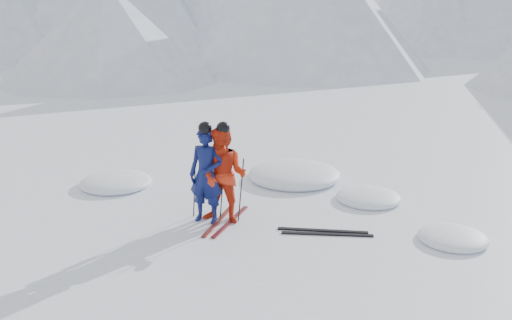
# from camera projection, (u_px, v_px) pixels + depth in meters

# --- Properties ---
(ground) EXTENTS (160.00, 160.00, 0.00)m
(ground) POSITION_uv_depth(u_px,v_px,m) (339.00, 227.00, 10.42)
(ground) COLOR white
(ground) RESTS_ON ground
(skier_blue) EXTENTS (0.74, 0.54, 1.90)m
(skier_blue) POSITION_uv_depth(u_px,v_px,m) (206.00, 175.00, 10.48)
(skier_blue) COLOR #0D154E
(skier_blue) RESTS_ON ground
(skier_red) EXTENTS (0.99, 0.80, 1.91)m
(skier_red) POSITION_uv_depth(u_px,v_px,m) (224.00, 176.00, 10.44)
(skier_red) COLOR red
(skier_red) RESTS_ON ground
(pole_blue_left) EXTENTS (0.13, 0.09, 1.26)m
(pole_blue_left) POSITION_uv_depth(u_px,v_px,m) (194.00, 187.00, 10.77)
(pole_blue_left) COLOR black
(pole_blue_left) RESTS_ON ground
(pole_blue_right) EXTENTS (0.13, 0.07, 1.27)m
(pole_blue_right) POSITION_uv_depth(u_px,v_px,m) (222.00, 187.00, 10.75)
(pole_blue_right) COLOR black
(pole_blue_right) RESTS_ON ground
(pole_red_left) EXTENTS (0.13, 0.10, 1.27)m
(pole_red_left) POSITION_uv_depth(u_px,v_px,m) (213.00, 186.00, 10.83)
(pole_red_left) COLOR black
(pole_red_left) RESTS_ON ground
(pole_red_right) EXTENTS (0.13, 0.09, 1.27)m
(pole_red_right) POSITION_uv_depth(u_px,v_px,m) (241.00, 190.00, 10.61)
(pole_red_right) COLOR black
(pole_red_right) RESTS_ON ground
(ski_worn_left) EXTENTS (0.18, 1.70, 0.03)m
(ski_worn_left) POSITION_uv_depth(u_px,v_px,m) (219.00, 220.00, 10.72)
(ski_worn_left) COLOR black
(ski_worn_left) RESTS_ON ground
(ski_worn_right) EXTENTS (0.30, 1.70, 0.03)m
(ski_worn_right) POSITION_uv_depth(u_px,v_px,m) (231.00, 221.00, 10.67)
(ski_worn_right) COLOR black
(ski_worn_right) RESTS_ON ground
(ski_loose_a) EXTENTS (1.70, 0.26, 0.03)m
(ski_loose_a) POSITION_uv_depth(u_px,v_px,m) (323.00, 231.00, 10.24)
(ski_loose_a) COLOR black
(ski_loose_a) RESTS_ON ground
(ski_loose_b) EXTENTS (1.70, 0.32, 0.03)m
(ski_loose_b) POSITION_uv_depth(u_px,v_px,m) (327.00, 234.00, 10.07)
(ski_loose_b) COLOR black
(ski_loose_b) RESTS_ON ground
(snow_lumps) EXTENTS (8.88, 4.75, 0.50)m
(snow_lumps) POSITION_uv_depth(u_px,v_px,m) (274.00, 187.00, 12.72)
(snow_lumps) COLOR white
(snow_lumps) RESTS_ON ground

